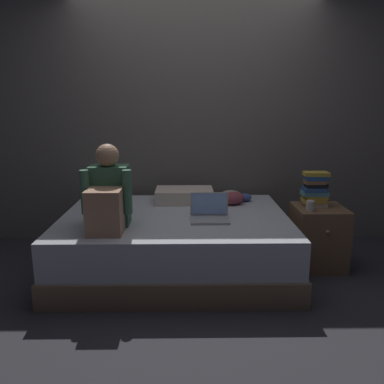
{
  "coord_description": "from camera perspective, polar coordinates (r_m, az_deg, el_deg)",
  "views": [
    {
      "loc": [
        -0.1,
        -3.02,
        1.48
      ],
      "look_at": [
        -0.05,
        0.1,
        0.76
      ],
      "focal_mm": 36.71,
      "sensor_mm": 36.0,
      "label": 1
    }
  ],
  "objects": [
    {
      "name": "person_sitting",
      "position": [
        3.1,
        -12.14,
        -0.7
      ],
      "size": [
        0.39,
        0.44,
        0.66
      ],
      "color": "#38664C",
      "rests_on": "bed"
    },
    {
      "name": "mug",
      "position": [
        3.52,
        16.82,
        -1.96
      ],
      "size": [
        0.08,
        0.08,
        0.09
      ],
      "primitive_type": "cylinder",
      "color": "#BCB2A3",
      "rests_on": "nightstand"
    },
    {
      "name": "book_stack",
      "position": [
        3.69,
        17.44,
        0.37
      ],
      "size": [
        0.23,
        0.15,
        0.31
      ],
      "color": "beige",
      "rests_on": "nightstand"
    },
    {
      "name": "wall_back",
      "position": [
        4.22,
        0.49,
        11.22
      ],
      "size": [
        5.6,
        0.1,
        2.7
      ],
      "primitive_type": "cube",
      "color": "#605B56",
      "rests_on": "ground_plane"
    },
    {
      "name": "clothes_pile",
      "position": [
        3.82,
        5.92,
        -0.79
      ],
      "size": [
        0.34,
        0.28,
        0.13
      ],
      "color": "#8E3D47",
      "rests_on": "bed"
    },
    {
      "name": "nightstand",
      "position": [
        3.77,
        17.85,
        -6.25
      ],
      "size": [
        0.44,
        0.46,
        0.56
      ],
      "color": "brown",
      "rests_on": "ground_plane"
    },
    {
      "name": "pillow",
      "position": [
        3.87,
        -1.12,
        -0.5
      ],
      "size": [
        0.56,
        0.36,
        0.13
      ],
      "primitive_type": "cube",
      "color": "beige",
      "rests_on": "bed"
    },
    {
      "name": "bed",
      "position": [
        3.54,
        -2.48,
        -7.33
      ],
      "size": [
        2.0,
        1.5,
        0.51
      ],
      "color": "#7A6047",
      "rests_on": "ground_plane"
    },
    {
      "name": "laptop",
      "position": [
        3.3,
        2.58,
        -3.12
      ],
      "size": [
        0.32,
        0.23,
        0.22
      ],
      "color": "#9EA0A5",
      "rests_on": "bed"
    },
    {
      "name": "ground_plane",
      "position": [
        3.36,
        0.92,
        -13.14
      ],
      "size": [
        8.0,
        8.0,
        0.0
      ],
      "primitive_type": "plane",
      "color": "#2D2D33"
    }
  ]
}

